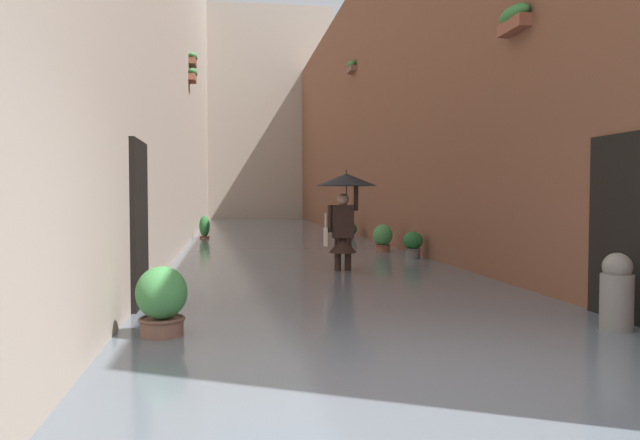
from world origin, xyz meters
TOP-DOWN VIEW (x-y plane):
  - ground_plane at (0.00, -14.76)m, footprint 73.81×73.81m
  - flood_water at (0.00, -14.76)m, footprint 6.08×35.53m
  - building_facade_left at (-3.54, -14.75)m, footprint 2.04×33.53m
  - building_facade_right at (3.54, -14.76)m, footprint 2.04×33.53m
  - building_facade_far at (0.00, -30.43)m, footprint 8.88×1.80m
  - person_wading at (-0.50, -6.35)m, footprint 1.09×1.09m
  - potted_plant_mid_left at (-2.12, -14.09)m, footprint 0.59×0.59m
  - potted_plant_near_left at (-2.11, -9.79)m, footprint 0.46×0.46m
  - potted_plant_far_right at (2.27, -14.67)m, footprint 0.32×0.32m
  - potted_plant_near_right at (2.18, -1.79)m, footprint 0.49×0.49m
  - potted_plant_far_left at (-2.34, -8.17)m, footprint 0.42×0.42m
  - mooring_bollard at (-2.27, -1.35)m, footprint 0.31×0.31m

SIDE VIEW (x-z plane):
  - ground_plane at x=0.00m, z-range 0.00..0.00m
  - flood_water at x=0.00m, z-range 0.00..0.20m
  - potted_plant_mid_left at x=-2.12m, z-range 0.05..0.78m
  - potted_plant_far_left at x=-2.34m, z-range 0.06..0.82m
  - potted_plant_near_right at x=2.18m, z-range 0.03..0.89m
  - potted_plant_far_right at x=2.27m, z-range 0.01..0.91m
  - potted_plant_near_left at x=-2.11m, z-range 0.05..0.89m
  - mooring_bollard at x=-2.27m, z-range 0.00..0.97m
  - person_wading at x=-0.50m, z-range 0.43..2.42m
  - building_facade_left at x=-3.54m, z-range 0.00..8.52m
  - building_facade_right at x=3.54m, z-range 0.00..12.00m
  - building_facade_far at x=0.00m, z-range 0.00..12.16m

